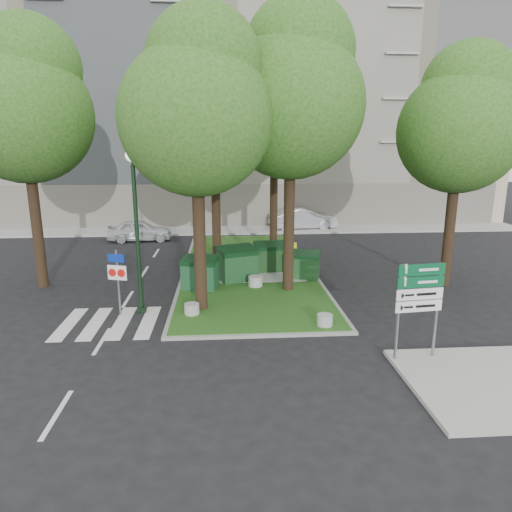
{
  "coord_description": "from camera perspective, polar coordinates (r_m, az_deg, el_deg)",
  "views": [
    {
      "loc": [
        -0.62,
        -13.56,
        5.98
      ],
      "look_at": [
        0.54,
        2.71,
        2.0
      ],
      "focal_mm": 32.0,
      "sensor_mm": 36.0,
      "label": 1
    }
  ],
  "objects": [
    {
      "name": "median_island",
      "position": [
        22.38,
        -1.06,
        -1.62
      ],
      "size": [
        6.0,
        16.0,
        0.12
      ],
      "primitive_type": "cube",
      "color": "#194B15",
      "rests_on": "ground"
    },
    {
      "name": "dumpster_b",
      "position": [
        20.23,
        -2.33,
        -0.98
      ],
      "size": [
        1.94,
        1.64,
        1.53
      ],
      "rotation": [
        0.0,
        0.0,
        0.35
      ],
      "color": "#113B19",
      "rests_on": "median_island"
    },
    {
      "name": "building_sidewalk",
      "position": [
        32.61,
        -2.91,
        3.24
      ],
      "size": [
        42.0,
        3.0,
        0.12
      ],
      "primitive_type": "cube",
      "color": "#999993",
      "rests_on": "ground"
    },
    {
      "name": "tree_median_far",
      "position": [
        25.89,
        2.54,
        18.89
      ],
      "size": [
        5.8,
        5.8,
        11.93
      ],
      "color": "black",
      "rests_on": "ground"
    },
    {
      "name": "sidewalk_corner",
      "position": [
        13.67,
        28.75,
        -13.77
      ],
      "size": [
        5.0,
        4.0,
        0.12
      ],
      "primitive_type": "cube",
      "color": "#999993",
      "rests_on": "ground"
    },
    {
      "name": "traffic_sign_pole",
      "position": [
        16.89,
        -16.91,
        -2.13
      ],
      "size": [
        0.7,
        0.25,
        2.4
      ],
      "rotation": [
        0.0,
        0.0,
        -0.29
      ],
      "color": "slate",
      "rests_on": "ground"
    },
    {
      "name": "zebra_crossing",
      "position": [
        16.5,
        -14.86,
        -7.99
      ],
      "size": [
        5.0,
        3.0,
        0.01
      ],
      "primitive_type": "cube",
      "color": "silver",
      "rests_on": "ground"
    },
    {
      "name": "directional_sign",
      "position": [
        13.35,
        19.7,
        -4.74
      ],
      "size": [
        1.37,
        0.22,
        2.74
      ],
      "rotation": [
        0.0,
        0.0,
        0.11
      ],
      "color": "slate",
      "rests_on": "sidewalk_corner"
    },
    {
      "name": "bollard_mid",
      "position": [
        19.44,
        -0.08,
        -3.16
      ],
      "size": [
        0.6,
        0.6,
        0.43
      ],
      "primitive_type": "cylinder",
      "color": "#A3A49E",
      "rests_on": "median_island"
    },
    {
      "name": "street_lamp",
      "position": [
        16.48,
        -14.8,
        5.3
      ],
      "size": [
        0.47,
        0.47,
        5.88
      ],
      "color": "black",
      "rests_on": "ground"
    },
    {
      "name": "tree_street_right",
      "position": [
        21.02,
        24.36,
        15.28
      ],
      "size": [
        5.0,
        5.0,
        10.06
      ],
      "color": "black",
      "rests_on": "ground"
    },
    {
      "name": "dumpster_c",
      "position": [
        21.79,
        1.75,
        -0.11
      ],
      "size": [
        1.55,
        1.15,
        1.37
      ],
      "rotation": [
        0.0,
        0.0,
        0.08
      ],
      "color": "black",
      "rests_on": "median_island"
    },
    {
      "name": "car_white",
      "position": [
        30.02,
        -14.34,
        3.13
      ],
      "size": [
        4.13,
        1.96,
        1.36
      ],
      "primitive_type": "imported",
      "rotation": [
        0.0,
        0.0,
        1.66
      ],
      "color": "silver",
      "rests_on": "ground"
    },
    {
      "name": "tree_street_left",
      "position": [
        21.17,
        -26.88,
        16.84
      ],
      "size": [
        5.4,
        5.4,
        11.0
      ],
      "color": "black",
      "rests_on": "ground"
    },
    {
      "name": "car_silver",
      "position": [
        33.26,
        5.87,
        4.66
      ],
      "size": [
        4.92,
        2.21,
        1.57
      ],
      "primitive_type": "imported",
      "rotation": [
        0.0,
        0.0,
        1.69
      ],
      "color": "#AAABB2",
      "rests_on": "ground"
    },
    {
      "name": "bollard_left",
      "position": [
        16.47,
        -8.03,
        -6.56
      ],
      "size": [
        0.53,
        0.53,
        0.38
      ],
      "primitive_type": "cylinder",
      "color": "#9C9B97",
      "rests_on": "median_island"
    },
    {
      "name": "dumpster_d",
      "position": [
        20.73,
        6.12,
        -1.09
      ],
      "size": [
        1.53,
        1.28,
        1.22
      ],
      "rotation": [
        0.0,
        0.0,
        -0.31
      ],
      "color": "#144319",
      "rests_on": "median_island"
    },
    {
      "name": "apartment_building",
      "position": [
        39.61,
        -3.3,
        16.62
      ],
      "size": [
        41.0,
        12.0,
        16.0
      ],
      "primitive_type": "cube",
      "color": "tan",
      "rests_on": "ground"
    },
    {
      "name": "dumpster_a",
      "position": [
        19.22,
        -7.01,
        -2.11
      ],
      "size": [
        1.66,
        1.34,
        1.36
      ],
      "rotation": [
        0.0,
        0.0,
        -0.24
      ],
      "color": "#103D1F",
      "rests_on": "median_island"
    },
    {
      "name": "tree_median_near_left",
      "position": [
        16.19,
        -7.23,
        18.35
      ],
      "size": [
        5.2,
        5.2,
        10.53
      ],
      "color": "black",
      "rests_on": "ground"
    },
    {
      "name": "bollard_right",
      "position": [
        15.52,
        8.59,
        -7.9
      ],
      "size": [
        0.52,
        0.52,
        0.37
      ],
      "primitive_type": "cylinder",
      "color": "#A4A49F",
      "rests_on": "median_island"
    },
    {
      "name": "ground",
      "position": [
        14.83,
        -1.35,
        -10.07
      ],
      "size": [
        120.0,
        120.0,
        0.0
      ],
      "primitive_type": "plane",
      "color": "black",
      "rests_on": "ground"
    },
    {
      "name": "tree_median_mid",
      "position": [
        22.64,
        -5.0,
        16.2
      ],
      "size": [
        4.8,
        4.8,
        9.99
      ],
      "color": "black",
      "rests_on": "ground"
    },
    {
      "name": "tree_median_near_right",
      "position": [
        18.43,
        4.69,
        19.92
      ],
      "size": [
        5.6,
        5.6,
        11.46
      ],
      "color": "black",
      "rests_on": "ground"
    },
    {
      "name": "median_kerb",
      "position": [
        22.39,
        -1.05,
        -1.64
      ],
      "size": [
        6.3,
        16.3,
        0.1
      ],
      "primitive_type": "cube",
      "color": "gray",
      "rests_on": "ground"
    },
    {
      "name": "litter_bin",
      "position": [
        24.74,
        4.64,
        0.83
      ],
      "size": [
        0.41,
        0.41,
        0.72
      ],
      "primitive_type": "cylinder",
      "color": "yellow",
      "rests_on": "median_island"
    }
  ]
}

